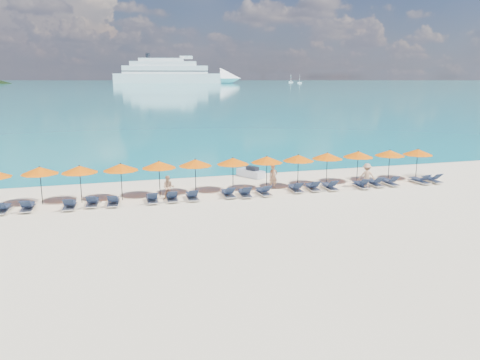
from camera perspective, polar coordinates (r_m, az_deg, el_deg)
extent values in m
plane|color=beige|center=(25.66, 1.87, -4.01)|extent=(1400.00, 1400.00, 0.00)
cube|color=#1FA9B2|center=(683.47, -15.86, 11.39)|extent=(1600.00, 1300.00, 0.01)
cube|color=white|center=(557.03, -8.79, 12.13)|extent=(122.69, 45.94, 10.98)
cone|color=white|center=(556.57, -1.16, 12.27)|extent=(28.54, 28.54, 24.15)
cube|color=white|center=(557.25, -9.06, 13.14)|extent=(98.38, 37.82, 8.78)
cube|color=white|center=(557.55, -9.31, 13.81)|extent=(76.65, 31.28, 5.49)
cube|color=white|center=(557.86, -9.56, 14.25)|extent=(52.33, 23.16, 3.84)
cube|color=black|center=(557.22, -9.05, 12.97)|extent=(99.60, 38.28, 0.99)
cube|color=black|center=(557.28, -9.07, 13.37)|extent=(97.15, 37.37, 0.99)
cylinder|color=black|center=(559.49, -11.18, 14.63)|extent=(4.83, 4.83, 6.04)
cube|color=white|center=(565.41, 7.27, 11.69)|extent=(5.20, 1.73, 1.39)
cylinder|color=white|center=(565.38, 7.28, 12.15)|extent=(0.31, 0.31, 8.67)
cube|color=white|center=(619.95, 6.21, 11.79)|extent=(5.87, 1.96, 1.57)
cylinder|color=white|center=(619.91, 6.22, 12.26)|extent=(0.35, 0.35, 9.79)
cube|color=#B5BBC9|center=(34.69, 1.30, 0.83)|extent=(1.77, 2.35, 0.51)
cube|color=black|center=(34.49, 1.53, 1.38)|extent=(0.84, 1.03, 0.32)
cylinder|color=black|center=(34.98, 0.66, 1.78)|extent=(0.48, 0.29, 0.06)
imported|color=tan|center=(31.08, 4.08, 0.41)|extent=(0.60, 0.40, 1.60)
imported|color=tan|center=(28.55, -8.71, -0.92)|extent=(0.80, 0.58, 1.47)
imported|color=tan|center=(32.27, 15.19, 0.51)|extent=(1.18, 0.85, 1.66)
cylinder|color=black|center=(29.38, -23.08, -0.68)|extent=(0.05, 0.05, 2.20)
cone|color=#DD5802|center=(29.20, -23.24, 1.08)|extent=(2.10, 2.10, 0.42)
sphere|color=black|center=(29.16, -23.27, 1.50)|extent=(0.08, 0.08, 0.08)
cylinder|color=black|center=(28.93, -18.85, -0.54)|extent=(0.05, 0.05, 2.20)
cone|color=#DD5802|center=(28.75, -18.98, 1.25)|extent=(2.10, 2.10, 0.42)
sphere|color=black|center=(28.71, -19.01, 1.68)|extent=(0.08, 0.08, 0.08)
cylinder|color=black|center=(28.91, -14.25, -0.25)|extent=(0.05, 0.05, 2.20)
cone|color=#DD5802|center=(28.72, -14.34, 1.54)|extent=(2.10, 2.10, 0.42)
sphere|color=black|center=(28.68, -14.37, 1.97)|extent=(0.08, 0.08, 0.08)
cylinder|color=black|center=(29.23, -9.78, 0.09)|extent=(0.05, 0.05, 2.20)
cone|color=#DD5802|center=(29.05, -9.85, 1.86)|extent=(2.10, 2.10, 0.42)
sphere|color=black|center=(29.01, -9.87, 2.29)|extent=(0.08, 0.08, 0.08)
cylinder|color=black|center=(29.61, -5.45, 0.37)|extent=(0.05, 0.05, 2.20)
cone|color=#DD5802|center=(29.43, -5.48, 2.13)|extent=(2.10, 2.10, 0.42)
sphere|color=black|center=(29.39, -5.49, 2.55)|extent=(0.08, 0.08, 0.08)
cylinder|color=black|center=(30.01, -0.86, 0.59)|extent=(0.05, 0.05, 2.20)
cone|color=#DD5802|center=(29.84, -0.87, 2.32)|extent=(2.10, 2.10, 0.42)
sphere|color=black|center=(29.80, -0.87, 2.74)|extent=(0.08, 0.08, 0.08)
cylinder|color=black|center=(30.63, 3.27, 0.82)|extent=(0.05, 0.05, 2.20)
cone|color=#DD5802|center=(30.46, 3.29, 2.51)|extent=(2.10, 2.10, 0.42)
sphere|color=black|center=(30.43, 3.29, 2.92)|extent=(0.08, 0.08, 0.08)
cylinder|color=black|center=(31.42, 7.08, 1.04)|extent=(0.05, 0.05, 2.20)
cone|color=#DD5802|center=(31.26, 7.13, 2.69)|extent=(2.10, 2.10, 0.42)
sphere|color=black|center=(31.22, 7.14, 3.09)|extent=(0.08, 0.08, 0.08)
cylinder|color=black|center=(32.54, 10.54, 1.32)|extent=(0.05, 0.05, 2.20)
cone|color=#DD5802|center=(32.38, 10.60, 2.91)|extent=(2.10, 2.10, 0.42)
sphere|color=black|center=(32.34, 10.62, 3.30)|extent=(0.08, 0.08, 0.08)
cylinder|color=black|center=(33.65, 14.13, 1.51)|extent=(0.05, 0.05, 2.20)
cone|color=#DD5802|center=(33.49, 14.21, 3.06)|extent=(2.10, 2.10, 0.42)
sphere|color=black|center=(33.46, 14.23, 3.43)|extent=(0.08, 0.08, 0.08)
cylinder|color=black|center=(34.85, 17.71, 1.67)|extent=(0.05, 0.05, 2.20)
cone|color=#DD5802|center=(34.70, 17.81, 3.16)|extent=(2.10, 2.10, 0.42)
sphere|color=black|center=(34.67, 17.83, 3.52)|extent=(0.08, 0.08, 0.08)
cylinder|color=black|center=(35.98, 20.74, 1.77)|extent=(0.05, 0.05, 2.20)
cone|color=#DD5802|center=(35.83, 20.86, 3.22)|extent=(2.10, 2.10, 0.42)
sphere|color=black|center=(35.80, 20.88, 3.56)|extent=(0.08, 0.08, 0.08)
cube|color=silver|center=(28.73, -26.94, -3.30)|extent=(0.73, 1.74, 0.06)
cube|color=#19253D|center=(28.92, -26.85, -2.86)|extent=(0.62, 1.13, 0.04)
cube|color=silver|center=(28.55, -24.44, -3.15)|extent=(0.67, 1.72, 0.06)
cube|color=#19253D|center=(28.75, -24.38, -2.71)|extent=(0.58, 1.12, 0.04)
cube|color=#19253D|center=(27.92, -24.70, -2.63)|extent=(0.57, 0.55, 0.43)
cube|color=silver|center=(28.03, -20.03, -3.05)|extent=(0.73, 1.74, 0.06)
cube|color=#19253D|center=(28.23, -20.00, -2.60)|extent=(0.62, 1.13, 0.04)
cube|color=#19253D|center=(27.41, -20.24, -2.52)|extent=(0.58, 0.57, 0.43)
cube|color=silver|center=(28.25, -17.52, -2.75)|extent=(0.77, 1.75, 0.06)
cube|color=#19253D|center=(28.45, -17.49, -2.31)|extent=(0.64, 1.14, 0.04)
cube|color=#19253D|center=(27.62, -17.69, -2.23)|extent=(0.59, 0.58, 0.43)
cube|color=silver|center=(28.04, -15.17, -2.72)|extent=(0.78, 1.75, 0.06)
cube|color=#19253D|center=(28.24, -15.15, -2.27)|extent=(0.66, 1.15, 0.04)
cube|color=#19253D|center=(27.40, -15.31, -2.19)|extent=(0.60, 0.59, 0.43)
cube|color=silver|center=(28.19, -10.66, -2.41)|extent=(0.65, 1.71, 0.06)
cube|color=#19253D|center=(28.39, -10.72, -1.98)|extent=(0.57, 1.11, 0.04)
cube|color=#19253D|center=(27.55, -10.60, -1.87)|extent=(0.56, 0.55, 0.43)
cube|color=silver|center=(28.35, -8.31, -2.24)|extent=(0.71, 1.73, 0.06)
cube|color=#19253D|center=(28.55, -8.36, -1.81)|extent=(0.61, 1.13, 0.04)
cube|color=#19253D|center=(27.72, -8.24, -1.70)|extent=(0.58, 0.57, 0.43)
cube|color=silver|center=(28.45, -5.85, -2.12)|extent=(0.69, 1.72, 0.06)
cube|color=#19253D|center=(28.65, -5.93, -1.69)|extent=(0.59, 1.12, 0.04)
cube|color=#19253D|center=(27.82, -5.71, -1.58)|extent=(0.57, 0.56, 0.43)
cube|color=silver|center=(28.96, -1.47, -1.80)|extent=(0.63, 1.70, 0.06)
cube|color=#19253D|center=(29.15, -1.60, -1.38)|extent=(0.56, 1.10, 0.04)
cube|color=#19253D|center=(28.34, -1.20, -1.26)|extent=(0.55, 0.54, 0.43)
cube|color=silver|center=(29.03, 0.61, -1.76)|extent=(0.79, 1.75, 0.06)
cube|color=#19253D|center=(29.23, 0.51, -1.34)|extent=(0.66, 1.15, 0.04)
cube|color=#19253D|center=(28.41, 0.82, -1.22)|extent=(0.60, 0.59, 0.43)
cube|color=silver|center=(29.45, 2.87, -1.57)|extent=(0.68, 1.72, 0.06)
cube|color=#19253D|center=(29.64, 2.70, -1.15)|extent=(0.59, 1.12, 0.04)
cube|color=#19253D|center=(28.86, 3.27, -1.03)|extent=(0.57, 0.56, 0.43)
cube|color=silver|center=(30.47, 6.76, -1.16)|extent=(0.71, 1.73, 0.06)
cube|color=#19253D|center=(30.66, 6.61, -0.77)|extent=(0.61, 1.13, 0.04)
cube|color=#19253D|center=(29.87, 7.14, -0.64)|extent=(0.58, 0.56, 0.43)
cube|color=silver|center=(30.99, 8.82, -0.99)|extent=(0.78, 1.75, 0.06)
cube|color=#19253D|center=(31.19, 8.67, -0.60)|extent=(0.65, 1.15, 0.04)
cube|color=#19253D|center=(30.40, 9.18, -0.48)|extent=(0.60, 0.59, 0.43)
cube|color=silver|center=(31.39, 10.84, -0.90)|extent=(0.65, 1.71, 0.06)
cube|color=#19253D|center=(31.57, 10.65, -0.51)|extent=(0.57, 1.11, 0.04)
cube|color=#19253D|center=(30.82, 11.31, -0.38)|extent=(0.56, 0.55, 0.43)
cube|color=silver|center=(32.31, 14.52, -0.69)|extent=(0.78, 1.75, 0.06)
cube|color=#19253D|center=(32.50, 14.35, -0.32)|extent=(0.65, 1.15, 0.04)
cube|color=#19253D|center=(31.74, 14.98, -0.19)|extent=(0.60, 0.59, 0.43)
cube|color=silver|center=(33.10, 16.06, -0.48)|extent=(0.67, 1.72, 0.06)
cube|color=#19253D|center=(33.27, 15.86, -0.11)|extent=(0.58, 1.12, 0.04)
cube|color=#19253D|center=(32.55, 16.59, 0.02)|extent=(0.57, 0.55, 0.43)
cube|color=silver|center=(33.68, 17.74, -0.37)|extent=(0.65, 1.71, 0.06)
cube|color=#19253D|center=(33.85, 17.53, -0.01)|extent=(0.57, 1.11, 0.04)
cube|color=#19253D|center=(33.14, 18.30, 0.12)|extent=(0.56, 0.55, 0.43)
cube|color=silver|center=(34.93, 21.03, -0.16)|extent=(0.78, 1.75, 0.06)
cube|color=#19253D|center=(35.08, 20.77, 0.18)|extent=(0.66, 1.15, 0.04)
cube|color=#19253D|center=(34.46, 21.70, 0.32)|extent=(0.60, 0.59, 0.43)
cube|color=silver|center=(35.59, 22.33, -0.04)|extent=(0.64, 1.71, 0.06)
cube|color=#19253D|center=(35.75, 22.10, 0.29)|extent=(0.56, 1.11, 0.04)
cube|color=#19253D|center=(35.10, 22.94, 0.42)|extent=(0.56, 0.54, 0.43)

